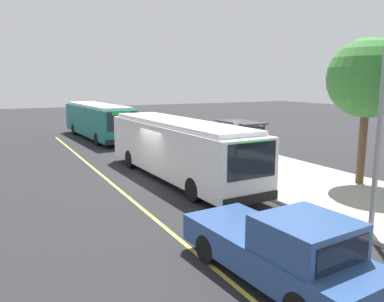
# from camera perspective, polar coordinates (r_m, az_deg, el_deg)

# --- Properties ---
(ground_plane) EXTENTS (120.00, 120.00, 0.00)m
(ground_plane) POSITION_cam_1_polar(r_m,az_deg,el_deg) (19.12, -5.29, -4.29)
(ground_plane) COLOR #232326
(sidewalk_curb) EXTENTS (44.00, 6.40, 0.15)m
(sidewalk_curb) POSITION_cam_1_polar(r_m,az_deg,el_deg) (22.02, 9.30, -2.24)
(sidewalk_curb) COLOR #A8A399
(sidewalk_curb) RESTS_ON ground_plane
(lane_stripe_center) EXTENTS (36.00, 0.14, 0.01)m
(lane_stripe_center) POSITION_cam_1_polar(r_m,az_deg,el_deg) (18.43, -11.64, -5.01)
(lane_stripe_center) COLOR #E0D64C
(lane_stripe_center) RESTS_ON ground_plane
(transit_bus_main) EXTENTS (11.95, 2.98, 2.95)m
(transit_bus_main) POSITION_cam_1_polar(r_m,az_deg,el_deg) (18.92, -2.20, 0.60)
(transit_bus_main) COLOR white
(transit_bus_main) RESTS_ON ground_plane
(transit_bus_second) EXTENTS (12.08, 3.17, 2.95)m
(transit_bus_second) POSITION_cam_1_polar(r_m,az_deg,el_deg) (33.72, -13.97, 4.56)
(transit_bus_second) COLOR #146B66
(transit_bus_second) RESTS_ON ground_plane
(pickup_truck) EXTENTS (5.53, 2.37, 1.85)m
(pickup_truck) POSITION_cam_1_polar(r_m,az_deg,el_deg) (9.59, 13.34, -14.24)
(pickup_truck) COLOR #2D4C84
(pickup_truck) RESTS_ON ground_plane
(bus_shelter) EXTENTS (2.90, 1.60, 2.48)m
(bus_shelter) POSITION_cam_1_polar(r_m,az_deg,el_deg) (21.85, 7.31, 2.62)
(bus_shelter) COLOR #333338
(bus_shelter) RESTS_ON sidewalk_curb
(waiting_bench) EXTENTS (1.60, 0.48, 0.95)m
(waiting_bench) POSITION_cam_1_polar(r_m,az_deg,el_deg) (21.89, 7.32, -0.77)
(waiting_bench) COLOR brown
(waiting_bench) RESTS_ON sidewalk_curb
(route_sign_post) EXTENTS (0.44, 0.08, 2.80)m
(route_sign_post) POSITION_cam_1_polar(r_m,az_deg,el_deg) (18.98, 6.58, 1.61)
(route_sign_post) COLOR #333338
(route_sign_post) RESTS_ON sidewalk_curb
(pedestrian_commuter) EXTENTS (0.24, 0.40, 1.69)m
(pedestrian_commuter) POSITION_cam_1_polar(r_m,az_deg,el_deg) (18.94, 8.56, -1.04)
(pedestrian_commuter) COLOR #282D47
(pedestrian_commuter) RESTS_ON sidewalk_curb
(street_tree_upstreet) EXTENTS (3.56, 3.56, 6.60)m
(street_tree_upstreet) POSITION_cam_1_polar(r_m,az_deg,el_deg) (18.97, 24.79, 9.81)
(street_tree_upstreet) COLOR brown
(street_tree_upstreet) RESTS_ON sidewalk_curb
(utility_pole) EXTENTS (0.16, 0.16, 6.40)m
(utility_pole) POSITION_cam_1_polar(r_m,az_deg,el_deg) (12.69, 26.22, 2.69)
(utility_pole) COLOR gray
(utility_pole) RESTS_ON sidewalk_curb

